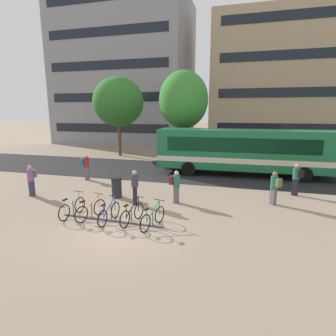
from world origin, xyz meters
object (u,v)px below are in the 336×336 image
Objects in this scene: city_bus at (245,150)px; parked_bicycle_black_3 at (132,214)px; commuter_maroon_pack_4 at (176,184)px; parked_bicycle_silver_0 at (72,208)px; parked_bicycle_green_4 at (153,218)px; street_tree_2 at (184,100)px; parked_bicycle_blue_2 at (109,213)px; commuter_olive_pack_0 at (275,186)px; street_tree_0 at (118,102)px; commuter_navy_pack_5 at (135,185)px; commuter_black_pack_3 at (297,177)px; trash_bin at (117,188)px; commuter_teal_pack_1 at (86,165)px; parked_bicycle_orange_1 at (91,210)px; commuter_grey_pack_2 at (31,178)px.

parked_bicycle_black_3 is (-4.35, -9.99, -1.39)m from city_bus.
city_bus is 7.85m from commuter_maroon_pack_4.
parked_bicycle_green_4 is (3.70, -0.16, 0.00)m from parked_bicycle_silver_0.
street_tree_2 is at bearing 22.03° from parked_bicycle_green_4.
parked_bicycle_blue_2 is 1.05× the size of commuter_olive_pack_0.
parked_bicycle_blue_2 is 0.22× the size of street_tree_0.
commuter_navy_pack_5 is (0.18, 2.35, 0.60)m from parked_bicycle_blue_2.
commuter_black_pack_3 reaches higher than trash_bin.
commuter_black_pack_3 is at bearing -50.34° from parked_bicycle_blue_2.
commuter_teal_pack_1 is 12.68m from commuter_black_pack_3.
parked_bicycle_orange_1 and parked_bicycle_blue_2 have the same top height.
street_tree_2 is (-1.75, 13.56, 4.98)m from parked_bicycle_green_4.
commuter_maroon_pack_4 is (6.75, -2.91, -0.06)m from commuter_teal_pack_1.
parked_bicycle_black_3 is 2.38m from commuter_navy_pack_5.
city_bus is 7.42× the size of commuter_maroon_pack_4.
street_tree_0 is (-6.03, 15.74, 4.95)m from parked_bicycle_orange_1.
city_bus is 7.01× the size of parked_bicycle_silver_0.
parked_bicycle_black_3 is 1.65× the size of trash_bin.
parked_bicycle_blue_2 is 7.65m from commuter_teal_pack_1.
parked_bicycle_silver_0 is at bearing 56.23° from commuter_grey_pack_2.
city_bus is 9.64m from trash_bin.
commuter_teal_pack_1 is at bearing 30.59° from parked_bicycle_silver_0.
commuter_navy_pack_5 is 1.62m from trash_bin.
parked_bicycle_black_3 is at bearing -85.61° from parked_bicycle_silver_0.
commuter_grey_pack_2 reaches higher than parked_bicycle_orange_1.
parked_bicycle_orange_1 is at bearing -85.40° from trash_bin.
parked_bicycle_black_3 is 0.99× the size of commuter_teal_pack_1.
commuter_maroon_pack_4 is at bearing -115.74° from city_bus.
commuter_maroon_pack_4 reaches higher than parked_bicycle_blue_2.
commuter_olive_pack_0 is at bearing 91.40° from commuter_black_pack_3.
commuter_maroon_pack_4 is at bearing -79.67° from street_tree_2.
street_tree_0 reaches higher than parked_bicycle_black_3.
commuter_navy_pack_5 is at bearing -89.68° from street_tree_2.
street_tree_2 reaches higher than commuter_olive_pack_0.
trash_bin is (3.56, -2.86, -0.48)m from commuter_teal_pack_1.
commuter_olive_pack_0 reaches higher than parked_bicycle_green_4.
commuter_black_pack_3 is at bearing -41.25° from parked_bicycle_orange_1.
street_tree_0 is at bearing -172.44° from commuter_navy_pack_5.
parked_bicycle_black_3 is at bearing -76.61° from parked_bicycle_blue_2.
commuter_navy_pack_5 reaches higher than parked_bicycle_orange_1.
street_tree_0 reaches higher than commuter_black_pack_3.
parked_bicycle_green_4 is 8.53m from commuter_black_pack_3.
street_tree_2 is at bearing 14.05° from parked_bicycle_black_3.
city_bus is at bearing 58.91° from commuter_maroon_pack_4.
parked_bicycle_black_3 is 1.00× the size of commuter_navy_pack_5.
commuter_olive_pack_0 is 12.50m from commuter_grey_pack_2.
street_tree_0 is (-14.92, 9.95, 4.33)m from commuter_black_pack_3.
commuter_olive_pack_0 is 0.97× the size of commuter_navy_pack_5.
city_bus is at bearing 120.21° from commuter_grey_pack_2.
parked_bicycle_silver_0 is 3.04m from trash_bin.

